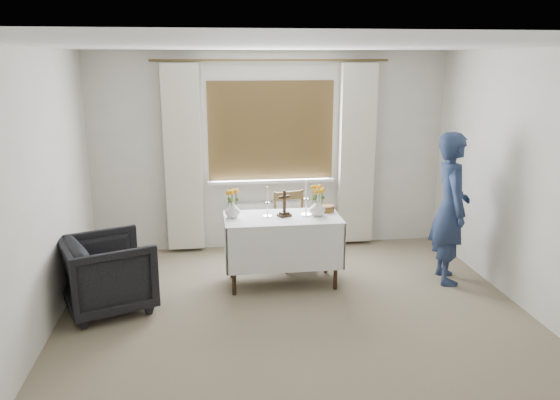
% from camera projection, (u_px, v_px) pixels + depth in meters
% --- Properties ---
extents(ground, '(5.00, 5.00, 0.00)m').
position_uv_depth(ground, '(304.00, 337.00, 4.85)').
color(ground, gray).
rests_on(ground, ground).
extents(altar_table, '(1.24, 0.64, 0.76)m').
position_uv_depth(altar_table, '(282.00, 250.00, 5.92)').
color(altar_table, white).
rests_on(altar_table, ground).
extents(wooden_chair, '(0.50, 0.50, 0.88)m').
position_uv_depth(wooden_chair, '(294.00, 230.00, 6.41)').
color(wooden_chair, brown).
rests_on(wooden_chair, ground).
extents(armchair, '(1.05, 1.03, 0.74)m').
position_uv_depth(armchair, '(109.00, 274.00, 5.32)').
color(armchair, black).
rests_on(armchair, ground).
extents(person, '(0.49, 0.66, 1.66)m').
position_uv_depth(person, '(450.00, 208.00, 5.90)').
color(person, navy).
rests_on(person, ground).
extents(radiator, '(1.10, 0.10, 0.60)m').
position_uv_depth(radiator, '(272.00, 225.00, 7.10)').
color(radiator, silver).
rests_on(radiator, ground).
extents(wooden_cross, '(0.16, 0.14, 0.29)m').
position_uv_depth(wooden_cross, '(284.00, 203.00, 5.81)').
color(wooden_cross, black).
rests_on(wooden_cross, altar_table).
extents(candlestick_left, '(0.11, 0.11, 0.33)m').
position_uv_depth(candlestick_left, '(267.00, 202.00, 5.79)').
color(candlestick_left, white).
rests_on(candlestick_left, altar_table).
extents(candlestick_right, '(0.12, 0.12, 0.39)m').
position_uv_depth(candlestick_right, '(306.00, 198.00, 5.84)').
color(candlestick_right, white).
rests_on(candlestick_right, altar_table).
extents(flower_vase_left, '(0.17, 0.17, 0.17)m').
position_uv_depth(flower_vase_left, '(232.00, 210.00, 5.78)').
color(flower_vase_left, silver).
rests_on(flower_vase_left, altar_table).
extents(flower_vase_right, '(0.21, 0.21, 0.18)m').
position_uv_depth(flower_vase_right, '(317.00, 208.00, 5.85)').
color(flower_vase_right, silver).
rests_on(flower_vase_right, altar_table).
extents(wicker_basket, '(0.25, 0.25, 0.07)m').
position_uv_depth(wicker_basket, '(326.00, 208.00, 6.02)').
color(wicker_basket, brown).
rests_on(wicker_basket, altar_table).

